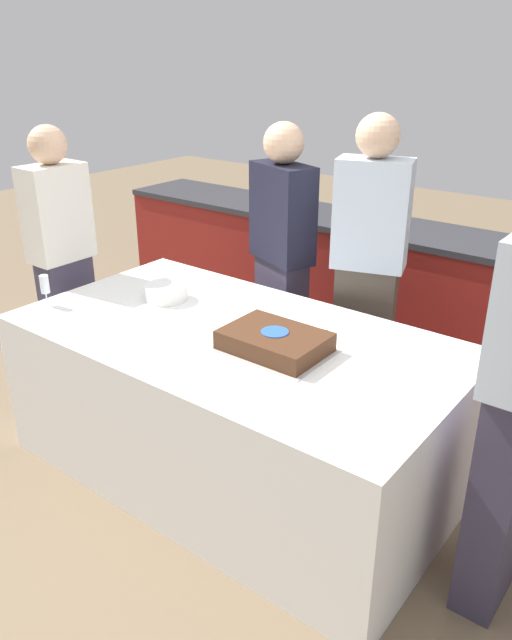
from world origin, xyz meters
The scene contains 10 objects.
ground_plane centered at (0.00, 0.00, 0.00)m, with size 14.00×14.00×0.00m, color #7A664C.
back_counter centered at (0.00, 1.65, 0.46)m, with size 4.40×0.58×0.92m.
dining_table centered at (0.00, 0.00, 0.39)m, with size 2.12×1.15×0.77m.
cake centered at (0.26, -0.03, 0.81)m, with size 0.48×0.35×0.09m.
plate_stack centered at (-0.55, 0.10, 0.81)m, with size 0.22×0.22×0.08m.
wine_glass centered at (-0.98, -0.33, 0.88)m, with size 0.06×0.06×0.16m.
side_plate_near_cake centered at (0.23, 0.28, 0.77)m, with size 0.20×0.20×0.00m.
person_cutting_cake centered at (0.26, 0.79, 0.90)m, with size 0.42×0.30×1.71m.
person_seated_left centered at (-1.28, 0.00, 0.85)m, with size 0.21×0.35×1.62m.
person_standing_back centered at (-0.30, 0.79, 0.85)m, with size 0.44×0.33×1.63m.
Camera 1 is at (1.69, -2.02, 2.00)m, focal length 35.00 mm.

